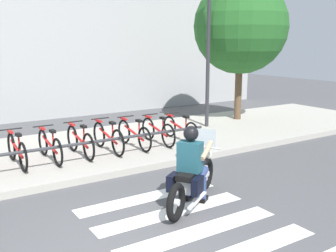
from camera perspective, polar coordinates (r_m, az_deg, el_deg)
The scene contains 16 objects.
sidewalk at distance 10.13m, azimuth -19.43°, elevation -4.45°, with size 24.00×4.40×0.15m, color #A8A399.
crosswalk_stripe_2 at distance 6.24m, azimuth 4.68°, elevation -14.84°, with size 2.80×0.40×0.01m, color white.
crosswalk_stripe_3 at distance 6.83m, azimuth 0.53°, elevation -12.34°, with size 2.80×0.40×0.01m, color white.
crosswalk_stripe_4 at distance 7.46m, azimuth -2.88°, elevation -10.20°, with size 2.80×0.40×0.01m, color white.
motorcycle at distance 7.06m, azimuth 3.64°, elevation -7.59°, with size 1.87×1.32×1.22m.
rider at distance 6.87m, azimuth 3.43°, elevation -4.91°, with size 0.77×0.73×1.44m.
bicycle_1 at distance 9.27m, azimuth -20.96°, elevation -3.30°, with size 0.48×1.67×0.78m.
bicycle_2 at distance 9.43m, azimuth -16.67°, elevation -2.77°, with size 0.48×1.70×0.77m.
bicycle_3 at distance 9.64m, azimuth -12.56°, elevation -2.18°, with size 0.48×1.68×0.79m.
bicycle_4 at distance 9.89m, azimuth -8.64°, elevation -1.65°, with size 0.48×1.73×0.80m.
bicycle_5 at distance 10.20m, azimuth -4.95°, elevation -1.20°, with size 0.48×1.73×0.78m.
bicycle_6 at distance 10.55m, azimuth -1.48°, elevation -0.74°, with size 0.48×1.63×0.77m.
bicycle_7 at distance 10.93m, azimuth 1.76°, elevation -0.36°, with size 0.48×1.66×0.73m.
bike_rack at distance 9.25m, azimuth -9.29°, elevation -2.23°, with size 5.65×0.07×0.49m.
street_lamp at distance 12.64m, azimuth 5.84°, elevation 12.03°, with size 0.28×0.28×4.76m.
tree_near_rack at distance 14.06m, azimuth 10.42°, elevation 13.89°, with size 3.21×3.21×4.95m.
Camera 1 is at (-2.10, -4.41, 2.81)m, focal length 42.28 mm.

